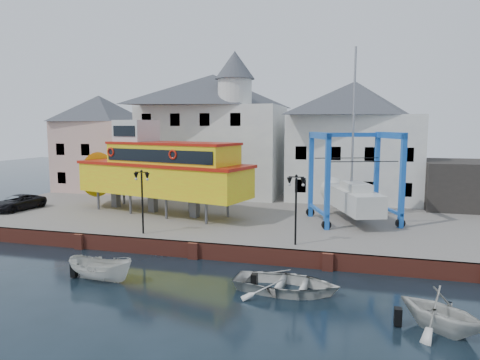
# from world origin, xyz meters

# --- Properties ---
(ground) EXTENTS (140.00, 140.00, 0.00)m
(ground) POSITION_xyz_m (0.00, 0.00, 0.00)
(ground) COLOR black
(ground) RESTS_ON ground
(hardstanding) EXTENTS (44.00, 22.00, 1.00)m
(hardstanding) POSITION_xyz_m (0.00, 11.00, 0.50)
(hardstanding) COLOR #68615A
(hardstanding) RESTS_ON ground
(quay_wall) EXTENTS (44.00, 0.47, 1.00)m
(quay_wall) POSITION_xyz_m (-0.00, 0.10, 0.50)
(quay_wall) COLOR brown
(quay_wall) RESTS_ON ground
(building_pink) EXTENTS (8.00, 7.00, 10.30)m
(building_pink) POSITION_xyz_m (-18.00, 18.00, 6.15)
(building_pink) COLOR #D1A19B
(building_pink) RESTS_ON hardstanding
(building_white_main) EXTENTS (14.00, 8.30, 14.00)m
(building_white_main) POSITION_xyz_m (-4.87, 18.39, 7.34)
(building_white_main) COLOR silver
(building_white_main) RESTS_ON hardstanding
(building_white_right) EXTENTS (12.00, 8.00, 11.20)m
(building_white_right) POSITION_xyz_m (9.00, 19.00, 6.60)
(building_white_right) COLOR silver
(building_white_right) RESTS_ON hardstanding
(shed_dark) EXTENTS (8.00, 7.00, 4.00)m
(shed_dark) POSITION_xyz_m (19.00, 17.00, 3.00)
(shed_dark) COLOR #272521
(shed_dark) RESTS_ON hardstanding
(lamp_post_left) EXTENTS (1.12, 0.32, 4.20)m
(lamp_post_left) POSITION_xyz_m (-4.00, 1.20, 4.17)
(lamp_post_left) COLOR black
(lamp_post_left) RESTS_ON hardstanding
(lamp_post_right) EXTENTS (1.12, 0.32, 4.20)m
(lamp_post_right) POSITION_xyz_m (6.00, 1.20, 4.17)
(lamp_post_right) COLOR black
(lamp_post_right) RESTS_ON hardstanding
(tour_boat) EXTENTS (17.66, 8.31, 7.49)m
(tour_boat) POSITION_xyz_m (-6.61, 7.86, 4.53)
(tour_boat) COLOR #59595E
(tour_boat) RESTS_ON hardstanding
(travel_lift) EXTENTS (7.12, 8.57, 12.63)m
(travel_lift) POSITION_xyz_m (8.94, 9.11, 3.11)
(travel_lift) COLOR blue
(travel_lift) RESTS_ON hardstanding
(van) EXTENTS (2.72, 4.80, 1.26)m
(van) POSITION_xyz_m (-17.98, 5.63, 1.63)
(van) COLOR black
(van) RESTS_ON hardstanding
(motorboat_a) EXTENTS (3.85, 1.66, 1.45)m
(motorboat_a) POSITION_xyz_m (-3.31, -4.74, 0.00)
(motorboat_a) COLOR silver
(motorboat_a) RESTS_ON ground
(motorboat_b) EXTENTS (5.28, 3.88, 1.06)m
(motorboat_b) POSITION_xyz_m (6.27, -3.72, 0.00)
(motorboat_b) COLOR silver
(motorboat_b) RESTS_ON ground
(motorboat_c) EXTENTS (4.68, 4.60, 1.87)m
(motorboat_c) POSITION_xyz_m (12.77, -6.08, 0.00)
(motorboat_c) COLOR silver
(motorboat_c) RESTS_ON ground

